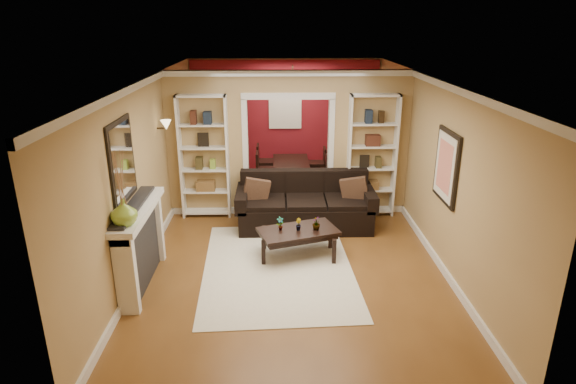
{
  "coord_description": "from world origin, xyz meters",
  "views": [
    {
      "loc": [
        -0.23,
        -7.56,
        3.53
      ],
      "look_at": [
        -0.05,
        -0.8,
        1.11
      ],
      "focal_mm": 30.0,
      "sensor_mm": 36.0,
      "label": 1
    }
  ],
  "objects_px": {
    "bookshelf_right": "(372,156)",
    "coffee_table": "(298,243)",
    "fireplace": "(142,246)",
    "bookshelf_left": "(204,157)",
    "dining_table": "(292,173)",
    "sofa": "(305,202)"
  },
  "relations": [
    {
      "from": "coffee_table",
      "to": "dining_table",
      "type": "bearing_deg",
      "value": 71.12
    },
    {
      "from": "bookshelf_right",
      "to": "fireplace",
      "type": "bearing_deg",
      "value": -145.2
    },
    {
      "from": "sofa",
      "to": "dining_table",
      "type": "bearing_deg",
      "value": 93.48
    },
    {
      "from": "sofa",
      "to": "coffee_table",
      "type": "bearing_deg",
      "value": -98.78
    },
    {
      "from": "coffee_table",
      "to": "dining_table",
      "type": "height_order",
      "value": "dining_table"
    },
    {
      "from": "sofa",
      "to": "bookshelf_right",
      "type": "bearing_deg",
      "value": 24.66
    },
    {
      "from": "coffee_table",
      "to": "bookshelf_right",
      "type": "height_order",
      "value": "bookshelf_right"
    },
    {
      "from": "coffee_table",
      "to": "bookshelf_right",
      "type": "bearing_deg",
      "value": 32.02
    },
    {
      "from": "coffee_table",
      "to": "sofa",
      "type": "bearing_deg",
      "value": 62.85
    },
    {
      "from": "bookshelf_right",
      "to": "dining_table",
      "type": "xyz_separation_m",
      "value": [
        -1.41,
        1.85,
        -0.89
      ]
    },
    {
      "from": "bookshelf_right",
      "to": "dining_table",
      "type": "relative_size",
      "value": 1.58
    },
    {
      "from": "bookshelf_left",
      "to": "fireplace",
      "type": "bearing_deg",
      "value": -102.05
    },
    {
      "from": "sofa",
      "to": "coffee_table",
      "type": "relative_size",
      "value": 2.04
    },
    {
      "from": "sofa",
      "to": "fireplace",
      "type": "xyz_separation_m",
      "value": [
        -2.38,
        -1.95,
        0.1
      ]
    },
    {
      "from": "bookshelf_left",
      "to": "fireplace",
      "type": "xyz_separation_m",
      "value": [
        -0.54,
        -2.53,
        -0.57
      ]
    },
    {
      "from": "sofa",
      "to": "coffee_table",
      "type": "height_order",
      "value": "sofa"
    },
    {
      "from": "coffee_table",
      "to": "fireplace",
      "type": "height_order",
      "value": "fireplace"
    },
    {
      "from": "bookshelf_left",
      "to": "coffee_table",
      "type": "bearing_deg",
      "value": -46.48
    },
    {
      "from": "bookshelf_right",
      "to": "coffee_table",
      "type": "bearing_deg",
      "value": -129.61
    },
    {
      "from": "coffee_table",
      "to": "dining_table",
      "type": "relative_size",
      "value": 0.82
    },
    {
      "from": "dining_table",
      "to": "bookshelf_left",
      "type": "bearing_deg",
      "value": 137.64
    },
    {
      "from": "coffee_table",
      "to": "fireplace",
      "type": "distance_m",
      "value": 2.36
    }
  ]
}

